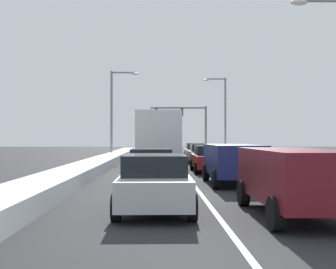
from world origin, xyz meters
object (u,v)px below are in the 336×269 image
(traffic_light_gantry, at_px, (188,119))
(suv_charcoal_center_lane_fifth, at_px, (158,148))
(sedan_red_right_lane_third, at_px, (210,159))
(sedan_green_center_lane_second, at_px, (152,167))
(sedan_black_center_lane_fourth, at_px, (153,153))
(street_lamp_right_mid, at_px, (222,109))
(street_lamp_left_mid, at_px, (115,106))
(sedan_tan_right_lane_fourth, at_px, (202,154))
(suv_maroon_right_lane_nearest, at_px, (295,176))
(box_truck_center_lane_third, at_px, (159,139))
(suv_navy_right_lane_second, at_px, (233,160))
(sedan_white_right_lane_fifth, at_px, (196,152))
(sedan_silver_center_lane_nearest, at_px, (155,182))

(traffic_light_gantry, bearing_deg, suv_charcoal_center_lane_fifth, -102.44)
(sedan_red_right_lane_third, xyz_separation_m, sedan_green_center_lane_second, (-3.22, -6.74, 0.00))
(sedan_black_center_lane_fourth, distance_m, street_lamp_right_mid, 18.76)
(sedan_black_center_lane_fourth, relative_size, street_lamp_left_mid, 0.54)
(sedan_red_right_lane_third, height_order, sedan_tan_right_lane_fourth, same)
(sedan_green_center_lane_second, bearing_deg, sedan_tan_right_lane_fourth, 75.31)
(sedan_red_right_lane_third, bearing_deg, traffic_light_gantry, 88.08)
(suv_charcoal_center_lane_fifth, distance_m, street_lamp_right_mid, 13.60)
(suv_maroon_right_lane_nearest, distance_m, sedan_red_right_lane_third, 13.96)
(sedan_black_center_lane_fourth, distance_m, traffic_light_gantry, 25.12)
(box_truck_center_lane_third, relative_size, suv_charcoal_center_lane_fifth, 1.47)
(sedan_green_center_lane_second, bearing_deg, street_lamp_left_mid, 99.30)
(box_truck_center_lane_third, xyz_separation_m, suv_charcoal_center_lane_fifth, (-0.06, 14.13, -0.88))
(suv_navy_right_lane_second, bearing_deg, suv_maroon_right_lane_nearest, -87.98)
(suv_maroon_right_lane_nearest, relative_size, sedan_red_right_lane_third, 1.09)
(street_lamp_right_mid, bearing_deg, street_lamp_left_mid, -143.10)
(sedan_tan_right_lane_fourth, xyz_separation_m, street_lamp_left_mid, (-7.22, 9.88, 4.18))
(suv_charcoal_center_lane_fifth, bearing_deg, suv_maroon_right_lane_nearest, -83.06)
(sedan_black_center_lane_fourth, bearing_deg, sedan_tan_right_lane_fourth, -29.53)
(sedan_black_center_lane_fourth, bearing_deg, suv_navy_right_lane_second, -76.73)
(sedan_tan_right_lane_fourth, bearing_deg, sedan_black_center_lane_fourth, 150.47)
(sedan_green_center_lane_second, bearing_deg, sedan_white_right_lane_fifth, 79.39)
(street_lamp_right_mid, distance_m, street_lamp_left_mid, 14.33)
(street_lamp_right_mid, bearing_deg, sedan_tan_right_lane_fourth, -102.91)
(suv_maroon_right_lane_nearest, height_order, traffic_light_gantry, traffic_light_gantry)
(suv_maroon_right_lane_nearest, relative_size, sedan_tan_right_lane_fourth, 1.09)
(suv_maroon_right_lane_nearest, height_order, sedan_tan_right_lane_fourth, suv_maroon_right_lane_nearest)
(suv_navy_right_lane_second, distance_m, sedan_silver_center_lane_nearest, 7.20)
(sedan_green_center_lane_second, bearing_deg, street_lamp_right_mid, 76.35)
(suv_navy_right_lane_second, distance_m, sedan_red_right_lane_third, 6.56)
(street_lamp_left_mid, bearing_deg, box_truck_center_lane_third, -75.81)
(sedan_white_right_lane_fifth, bearing_deg, sedan_silver_center_lane_nearest, -97.59)
(street_lamp_left_mid, bearing_deg, sedan_green_center_lane_second, -80.70)
(sedan_tan_right_lane_fourth, xyz_separation_m, sedan_white_right_lane_fifth, (0.06, 5.60, 0.00))
(suv_maroon_right_lane_nearest, height_order, suv_navy_right_lane_second, same)
(sedan_silver_center_lane_nearest, bearing_deg, sedan_tan_right_lane_fourth, 80.44)
(box_truck_center_lane_third, bearing_deg, traffic_light_gantry, 82.97)
(suv_maroon_right_lane_nearest, bearing_deg, traffic_light_gantry, 89.21)
(sedan_green_center_lane_second, bearing_deg, suv_charcoal_center_lane_fifth, 89.36)
(suv_navy_right_lane_second, distance_m, box_truck_center_lane_third, 7.49)
(suv_navy_right_lane_second, relative_size, sedan_black_center_lane_fourth, 1.09)
(suv_navy_right_lane_second, distance_m, suv_charcoal_center_lane_fifth, 21.13)
(street_lamp_left_mid, bearing_deg, traffic_light_gantry, 63.97)
(sedan_green_center_lane_second, bearing_deg, sedan_silver_center_lane_nearest, -88.33)
(sedan_silver_center_lane_nearest, distance_m, street_lamp_right_mid, 38.87)
(sedan_silver_center_lane_nearest, bearing_deg, sedan_black_center_lane_fourth, 90.80)
(suv_maroon_right_lane_nearest, distance_m, traffic_light_gantry, 46.96)
(sedan_white_right_lane_fifth, bearing_deg, sedan_tan_right_lane_fourth, -90.64)
(sedan_silver_center_lane_nearest, distance_m, sedan_black_center_lane_fourth, 21.42)
(sedan_tan_right_lane_fourth, relative_size, street_lamp_right_mid, 0.51)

